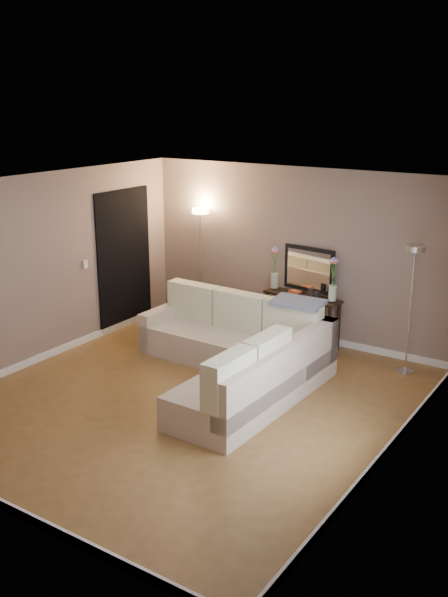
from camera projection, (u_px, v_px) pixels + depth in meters
The scene contains 22 objects.
floor at pixel (188, 400), 8.14m from camera, with size 5.00×5.50×0.01m, color brown.
ceiling at pixel (184, 187), 7.38m from camera, with size 5.00×5.50×0.01m, color white.
wall_back at pixel (296, 254), 9.96m from camera, with size 5.00×0.02×2.60m, color gray.
wall_left at pixel (39, 269), 9.08m from camera, with size 0.02×5.50×2.60m, color gray.
wall_right at pixel (394, 340), 6.44m from camera, with size 0.02×5.50×2.60m, color gray.
baseboard_back at pixel (293, 333), 10.31m from camera, with size 5.00×0.03×0.10m, color white.
baseboard_front at pixel (7, 507), 5.94m from camera, with size 5.00×0.03×0.10m, color white.
baseboard_left at pixel (47, 355), 9.43m from camera, with size 0.03×5.50×0.10m, color white.
baseboard_right at pixel (383, 454), 6.82m from camera, with size 0.03×5.50×0.10m, color white.
doorway at pixel (124, 259), 10.48m from camera, with size 0.02×1.20×2.20m, color black.
switch_plate at pixel (85, 264), 9.77m from camera, with size 0.02×0.08×0.12m, color white.
sectional_sofa at pixel (239, 353), 8.67m from camera, with size 2.73×2.67×0.95m.
throw_blanket at pixel (298, 302), 8.75m from camera, with size 0.68×0.39×0.05m, color slate.
console_table at pixel (297, 315), 9.96m from camera, with size 1.24×0.48×0.75m.
leaning_mirror at pixel (309, 269), 9.83m from camera, with size 0.86×0.15×0.67m.
table_decor at pixel (301, 292), 9.79m from camera, with size 0.51×0.15×0.12m.
flower_vase_left at pixel (275, 270), 10.06m from camera, with size 0.14×0.13×0.64m.
flower_vase_right at pixel (333, 282), 9.42m from camera, with size 0.14×0.13×0.64m.
floor_lamp_lit at pixel (201, 242), 10.69m from camera, with size 0.31×0.31×1.87m.
floor_lamp_unlit at pixel (412, 284), 8.59m from camera, with size 0.26×0.26×1.75m.
charcoal_rug at pixel (187, 325), 10.80m from camera, with size 1.22×0.91×0.02m, color black.
black_bag at pixel (172, 319), 10.76m from camera, with size 0.34×0.24×0.22m, color black.
Camera 1 is at (4.45, -5.95, 3.57)m, focal length 40.00 mm.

